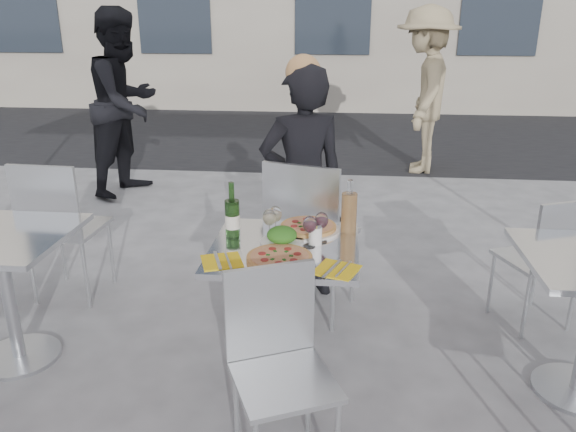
# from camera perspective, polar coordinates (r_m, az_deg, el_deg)

# --- Properties ---
(ground) EXTENTS (80.00, 80.00, 0.00)m
(ground) POSITION_cam_1_polar(r_m,az_deg,el_deg) (3.13, -0.28, -15.75)
(ground) COLOR #606062
(street_asphalt) EXTENTS (24.00, 5.00, 0.00)m
(street_asphalt) POSITION_cam_1_polar(r_m,az_deg,el_deg) (9.22, 3.97, 8.42)
(street_asphalt) COLOR black
(street_asphalt) RESTS_ON ground
(main_table) EXTENTS (0.72, 0.72, 0.75)m
(main_table) POSITION_cam_1_polar(r_m,az_deg,el_deg) (2.85, -0.30, -6.91)
(main_table) COLOR #B7BABF
(main_table) RESTS_ON ground
(side_table_left) EXTENTS (0.72, 0.72, 0.75)m
(side_table_left) POSITION_cam_1_polar(r_m,az_deg,el_deg) (3.34, -26.90, -5.01)
(side_table_left) COLOR #B7BABF
(side_table_left) RESTS_ON ground
(chair_far) EXTENTS (0.59, 0.60, 1.03)m
(chair_far) POSITION_cam_1_polar(r_m,az_deg,el_deg) (3.38, 2.04, -1.22)
(chair_far) COLOR silver
(chair_far) RESTS_ON ground
(chair_near) EXTENTS (0.52, 0.52, 0.86)m
(chair_near) POSITION_cam_1_polar(r_m,az_deg,el_deg) (2.38, -1.05, -13.70)
(chair_near) COLOR silver
(chair_near) RESTS_ON ground
(side_chair_lfar) EXTENTS (0.46, 0.47, 0.97)m
(side_chair_lfar) POSITION_cam_1_polar(r_m,az_deg,el_deg) (3.90, -22.29, -0.40)
(side_chair_lfar) COLOR silver
(side_chair_lfar) RESTS_ON ground
(side_chair_rfar) EXTENTS (0.51, 0.52, 0.85)m
(side_chair_rfar) POSITION_cam_1_polar(r_m,az_deg,el_deg) (3.63, 24.92, -3.40)
(side_chair_rfar) COLOR silver
(side_chair_rfar) RESTS_ON ground
(woman_diner) EXTENTS (0.66, 0.54, 1.55)m
(woman_diner) POSITION_cam_1_polar(r_m,az_deg,el_deg) (3.65, 1.46, 3.12)
(woman_diner) COLOR black
(woman_diner) RESTS_ON ground
(pedestrian_a) EXTENTS (0.96, 1.09, 1.90)m
(pedestrian_a) POSITION_cam_1_polar(r_m,az_deg,el_deg) (6.15, -16.19, 10.93)
(pedestrian_a) COLOR black
(pedestrian_a) RESTS_ON ground
(pedestrian_b) EXTENTS (0.89, 1.34, 1.93)m
(pedestrian_b) POSITION_cam_1_polar(r_m,az_deg,el_deg) (6.96, 13.65, 12.23)
(pedestrian_b) COLOR #9E8B66
(pedestrian_b) RESTS_ON ground
(pizza_near) EXTENTS (0.31, 0.31, 0.02)m
(pizza_near) POSITION_cam_1_polar(r_m,az_deg,el_deg) (2.60, -0.87, -4.25)
(pizza_near) COLOR tan
(pizza_near) RESTS_ON main_table
(pizza_far) EXTENTS (0.33, 0.33, 0.03)m
(pizza_far) POSITION_cam_1_polar(r_m,az_deg,el_deg) (2.95, 2.08, -1.18)
(pizza_far) COLOR white
(pizza_far) RESTS_ON main_table
(salad_plate) EXTENTS (0.22, 0.22, 0.09)m
(salad_plate) POSITION_cam_1_polar(r_m,az_deg,el_deg) (2.78, -0.62, -2.09)
(salad_plate) COLOR white
(salad_plate) RESTS_ON main_table
(wine_bottle) EXTENTS (0.07, 0.08, 0.29)m
(wine_bottle) POSITION_cam_1_polar(r_m,az_deg,el_deg) (2.83, -5.67, -0.09)
(wine_bottle) COLOR #2C5A22
(wine_bottle) RESTS_ON main_table
(carafe) EXTENTS (0.08, 0.08, 0.29)m
(carafe) POSITION_cam_1_polar(r_m,az_deg,el_deg) (2.88, 6.22, 0.36)
(carafe) COLOR tan
(carafe) RESTS_ON main_table
(sugar_shaker) EXTENTS (0.06, 0.06, 0.11)m
(sugar_shaker) POSITION_cam_1_polar(r_m,az_deg,el_deg) (2.76, 2.81, -1.85)
(sugar_shaker) COLOR white
(sugar_shaker) RESTS_ON main_table
(wineglass_white_a) EXTENTS (0.07, 0.07, 0.16)m
(wineglass_white_a) POSITION_cam_1_polar(r_m,az_deg,el_deg) (2.81, -1.91, -0.25)
(wineglass_white_a) COLOR white
(wineglass_white_a) RESTS_ON main_table
(wineglass_white_b) EXTENTS (0.07, 0.07, 0.16)m
(wineglass_white_b) POSITION_cam_1_polar(r_m,az_deg,el_deg) (2.85, -1.30, 0.10)
(wineglass_white_b) COLOR white
(wineglass_white_b) RESTS_ON main_table
(wineglass_red_a) EXTENTS (0.07, 0.07, 0.16)m
(wineglass_red_a) POSITION_cam_1_polar(r_m,az_deg,el_deg) (2.71, 2.22, -0.97)
(wineglass_red_a) COLOR white
(wineglass_red_a) RESTS_ON main_table
(wineglass_red_b) EXTENTS (0.07, 0.07, 0.16)m
(wineglass_red_b) POSITION_cam_1_polar(r_m,az_deg,el_deg) (2.77, 3.42, -0.54)
(wineglass_red_b) COLOR white
(wineglass_red_b) RESTS_ON main_table
(napkin_left) EXTENTS (0.23, 0.23, 0.01)m
(napkin_left) POSITION_cam_1_polar(r_m,az_deg,el_deg) (2.61, -6.75, -4.54)
(napkin_left) COLOR yellow
(napkin_left) RESTS_ON main_table
(napkin_right) EXTENTS (0.23, 0.23, 0.01)m
(napkin_right) POSITION_cam_1_polar(r_m,az_deg,el_deg) (2.52, 4.97, -5.42)
(napkin_right) COLOR yellow
(napkin_right) RESTS_ON main_table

